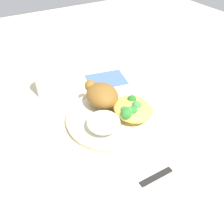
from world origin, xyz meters
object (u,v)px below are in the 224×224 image
rice_pile (104,122)px  napkin (106,79)px  plate (112,117)px  fork (139,164)px  knife (141,185)px  water_glass (47,82)px  roasted_chicken (101,95)px  mac_cheese_with_broccoli (132,109)px

rice_pile → napkin: rice_pile is taller
plate → rice_pile: bearing=126.8°
fork → knife: size_ratio=0.75×
knife → plate: bearing=-14.0°
plate → knife: plate is taller
water_glass → fork: bearing=-167.6°
rice_pile → napkin: bearing=-30.6°
roasted_chicken → napkin: 0.16m
rice_pile → knife: 0.18m
napkin → fork: bearing=162.2°
knife → napkin: knife is taller
fork → rice_pile: bearing=7.5°
rice_pile → mac_cheese_with_broccoli: size_ratio=0.76×
plate → rice_pile: size_ratio=2.90×
rice_pile → napkin: 0.25m
plate → roasted_chicken: bearing=2.2°
mac_cheese_with_broccoli → napkin: size_ratio=0.89×
rice_pile → mac_cheese_with_broccoli: mac_cheese_with_broccoli is taller
roasted_chicken → rice_pile: bearing=155.2°
rice_pile → mac_cheese_with_broccoli: bearing=-87.2°
plate → water_glass: 0.23m
plate → fork: (-0.16, 0.03, -0.01)m
plate → mac_cheese_with_broccoli: 0.06m
napkin → roasted_chicken: bearing=145.7°
mac_cheese_with_broccoli → fork: (-0.13, 0.07, -0.04)m
roasted_chicken → knife: bearing=169.3°
mac_cheese_with_broccoli → napkin: (0.21, -0.04, -0.04)m
fork → roasted_chicken: bearing=-6.2°
roasted_chicken → knife: size_ratio=0.57×
plate → fork: size_ratio=1.74×
fork → napkin: 0.36m
knife → napkin: size_ratio=1.52×
water_glass → rice_pile: bearing=-164.9°
water_glass → mac_cheese_with_broccoli: bearing=-147.0°
mac_cheese_with_broccoli → water_glass: (0.23, 0.15, 0.01)m
knife → napkin: bearing=-19.3°
knife → water_glass: 0.42m
roasted_chicken → knife: roasted_chicken is taller
fork → water_glass: bearing=12.4°
roasted_chicken → mac_cheese_with_broccoli: roasted_chicken is taller
fork → napkin: (0.34, -0.11, -0.00)m
mac_cheese_with_broccoli → napkin: mac_cheese_with_broccoli is taller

